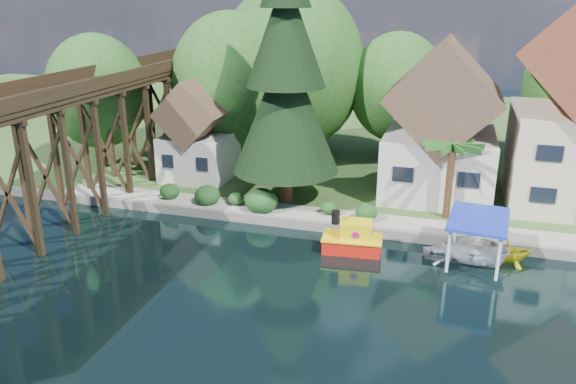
% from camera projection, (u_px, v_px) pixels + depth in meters
% --- Properties ---
extents(ground, '(140.00, 140.00, 0.00)m').
position_uv_depth(ground, '(278.00, 290.00, 28.58)').
color(ground, black).
rests_on(ground, ground).
extents(bank, '(140.00, 52.00, 0.50)m').
position_uv_depth(bank, '(375.00, 134.00, 59.21)').
color(bank, '#2D451B').
rests_on(bank, ground).
extents(seawall, '(60.00, 0.40, 0.62)m').
position_uv_depth(seawall, '(379.00, 233.00, 34.63)').
color(seawall, slate).
rests_on(seawall, ground).
extents(promenade, '(50.00, 2.60, 0.06)m').
position_uv_depth(promenade, '(413.00, 225.00, 35.20)').
color(promenade, gray).
rests_on(promenade, bank).
extents(trestle_bridge, '(4.12, 44.18, 9.30)m').
position_uv_depth(trestle_bridge, '(63.00, 142.00, 35.75)').
color(trestle_bridge, black).
rests_on(trestle_bridge, ground).
extents(house_left, '(7.64, 8.64, 11.02)m').
position_uv_depth(house_left, '(441.00, 131.00, 39.43)').
color(house_left, beige).
rests_on(house_left, bank).
extents(shed, '(5.09, 5.40, 7.85)m').
position_uv_depth(shed, '(198.00, 136.00, 43.34)').
color(shed, beige).
rests_on(shed, bank).
extents(bg_trees, '(49.90, 13.30, 10.57)m').
position_uv_depth(bg_trees, '(369.00, 85.00, 45.07)').
color(bg_trees, '#382314').
rests_on(bg_trees, bank).
extents(shrubs, '(15.76, 2.47, 1.70)m').
position_uv_depth(shrubs, '(254.00, 199.00, 37.76)').
color(shrubs, '#184218').
rests_on(shrubs, bank).
extents(conifer, '(7.26, 7.26, 17.87)m').
position_uv_depth(conifer, '(286.00, 77.00, 36.77)').
color(conifer, '#382314').
rests_on(conifer, bank).
extents(palm_tree, '(4.37, 4.37, 5.31)m').
position_uv_depth(palm_tree, '(453.00, 148.00, 35.00)').
color(palm_tree, '#382314').
rests_on(palm_tree, bank).
extents(tugboat, '(3.63, 2.21, 2.51)m').
position_uv_depth(tugboat, '(353.00, 239.00, 32.66)').
color(tugboat, red).
rests_on(tugboat, ground).
extents(boat_white_a, '(3.67, 2.81, 0.71)m').
position_uv_depth(boat_white_a, '(453.00, 253.00, 31.92)').
color(boat_white_a, silver).
rests_on(boat_white_a, ground).
extents(boat_canopy, '(3.69, 4.71, 2.85)m').
position_uv_depth(boat_canopy, '(476.00, 245.00, 30.80)').
color(boat_canopy, silver).
rests_on(boat_canopy, ground).
extents(boat_yellow, '(3.17, 2.94, 1.37)m').
position_uv_depth(boat_yellow, '(510.00, 250.00, 31.51)').
color(boat_yellow, yellow).
rests_on(boat_yellow, ground).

